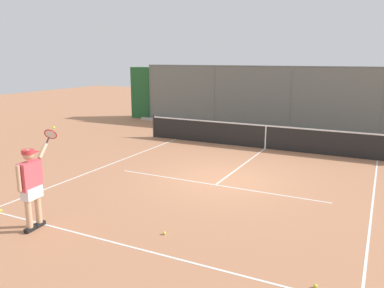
# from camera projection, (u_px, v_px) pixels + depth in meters

# --- Properties ---
(ground_plane) EXTENTS (60.00, 60.00, 0.00)m
(ground_plane) POSITION_uv_depth(u_px,v_px,m) (223.00, 179.00, 11.63)
(ground_plane) COLOR #B27551
(court_line_markings) EXTENTS (8.27, 9.29, 0.01)m
(court_line_markings) POSITION_uv_depth(u_px,v_px,m) (211.00, 188.00, 10.83)
(court_line_markings) COLOR white
(court_line_markings) RESTS_ON ground
(fence_backdrop) EXTENTS (19.27, 1.37, 3.20)m
(fence_backdrop) POSITION_uv_depth(u_px,v_px,m) (293.00, 100.00, 19.47)
(fence_backdrop) COLOR slate
(fence_backdrop) RESTS_ON ground
(tennis_net) EXTENTS (10.63, 0.09, 1.07)m
(tennis_net) POSITION_uv_depth(u_px,v_px,m) (266.00, 137.00, 15.46)
(tennis_net) COLOR #2D2D2D
(tennis_net) RESTS_ON ground
(tennis_player) EXTENTS (0.56, 1.41, 2.04)m
(tennis_player) POSITION_uv_depth(u_px,v_px,m) (31.00, 182.00, 8.07)
(tennis_player) COLOR black
(tennis_player) RESTS_ON ground
(tennis_ball_by_sideline) EXTENTS (0.07, 0.07, 0.07)m
(tennis_ball_by_sideline) POSITION_uv_depth(u_px,v_px,m) (1.00, 211.00, 9.16)
(tennis_ball_by_sideline) COLOR #D6E042
(tennis_ball_by_sideline) RESTS_ON ground
(tennis_ball_near_net) EXTENTS (0.07, 0.07, 0.07)m
(tennis_ball_near_net) POSITION_uv_depth(u_px,v_px,m) (164.00, 233.00, 7.99)
(tennis_ball_near_net) COLOR #D6E042
(tennis_ball_near_net) RESTS_ON ground
(tennis_ball_mid_court) EXTENTS (0.07, 0.07, 0.07)m
(tennis_ball_mid_court) POSITION_uv_depth(u_px,v_px,m) (315.00, 286.00, 6.14)
(tennis_ball_mid_court) COLOR #C1D138
(tennis_ball_mid_court) RESTS_ON ground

